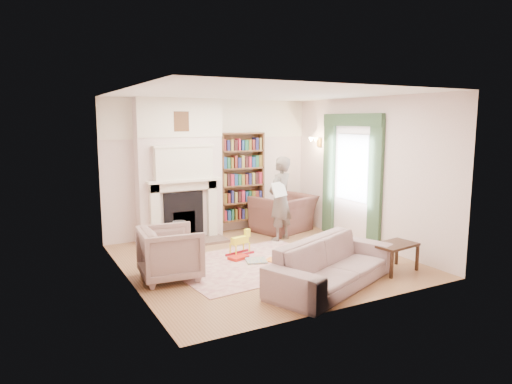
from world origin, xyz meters
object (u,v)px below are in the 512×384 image
man_reading (280,199)px  coffee_table (394,257)px  armchair_reading (284,214)px  rocking_horse (240,243)px  bookcase (242,177)px  paraffin_heater (180,236)px  armchair_left (170,253)px  sofa (333,263)px

man_reading → coffee_table: size_ratio=2.40×
armchair_reading → rocking_horse: size_ratio=2.33×
bookcase → rocking_horse: bearing=-117.5°
paraffin_heater → rocking_horse: (0.84, -0.79, -0.05)m
bookcase → rocking_horse: (-0.87, -1.67, -0.95)m
paraffin_heater → rocking_horse: 1.16m
paraffin_heater → armchair_left: bearing=-113.9°
armchair_left → coffee_table: (3.23, -1.33, -0.17)m
coffee_table → paraffin_heater: bearing=126.0°
coffee_table → paraffin_heater: paraffin_heater is taller
armchair_reading → rocking_horse: 2.01m
rocking_horse → paraffin_heater: bearing=123.2°
man_reading → rocking_horse: 1.44m
armchair_left → man_reading: (2.63, 1.17, 0.44)m
sofa → paraffin_heater: size_ratio=4.13×
armchair_left → rocking_horse: armchair_left is taller
bookcase → coffee_table: bearing=-75.8°
man_reading → bookcase: bearing=-100.0°
paraffin_heater → bookcase: bearing=27.2°
armchair_reading → rocking_horse: bearing=17.5°
armchair_reading → armchair_left: armchair_left is taller
bookcase → armchair_reading: bearing=-33.6°
armchair_reading → bookcase: bearing=-51.8°
armchair_reading → man_reading: (-0.45, -0.60, 0.45)m
armchair_reading → man_reading: bearing=34.9°
bookcase → paraffin_heater: (-1.71, -0.88, -0.90)m
armchair_left → rocking_horse: size_ratio=1.72×
armchair_reading → sofa: 3.33m
coffee_table → bookcase: bearing=96.2°
sofa → man_reading: 2.68m
armchair_left → coffee_table: 3.50m
bookcase → sofa: size_ratio=0.81×
man_reading → rocking_horse: man_reading is taller
man_reading → armchair_left: bearing=-1.6°
armchair_reading → paraffin_heater: bearing=-9.5°
man_reading → rocking_horse: size_ratio=3.28×
sofa → man_reading: bearing=53.5°
armchair_left → coffee_table: size_ratio=1.25×
armchair_reading → sofa: (-1.10, -3.15, -0.06)m
paraffin_heater → rocking_horse: paraffin_heater is taller
armchair_reading → man_reading: man_reading is taller
bookcase → sofa: (-0.35, -3.65, -0.84)m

